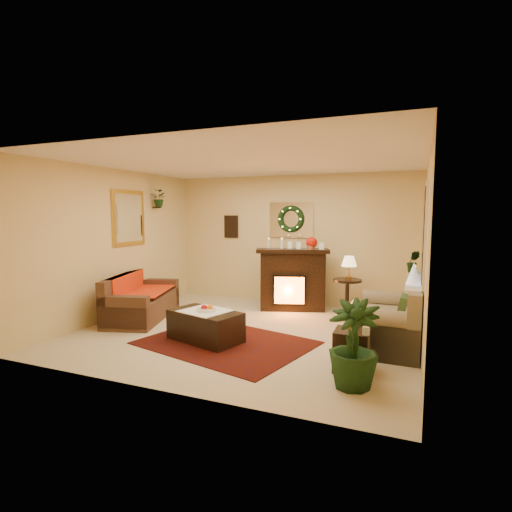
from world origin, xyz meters
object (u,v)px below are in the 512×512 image
at_px(sofa, 143,294).
at_px(fireplace, 293,281).
at_px(coffee_table, 205,327).
at_px(side_table_round, 347,298).
at_px(loveseat, 388,315).
at_px(end_table_square, 351,348).

relative_size(sofa, fireplace, 1.50).
xyz_separation_m(fireplace, coffee_table, (-0.60, -2.27, -0.34)).
relative_size(side_table_round, coffee_table, 0.63).
relative_size(loveseat, end_table_square, 3.16).
xyz_separation_m(sofa, side_table_round, (3.30, 1.53, -0.11)).
bearing_deg(fireplace, side_table_round, -19.56).
height_order(sofa, coffee_table, sofa).
height_order(loveseat, coffee_table, loveseat).
relative_size(fireplace, coffee_table, 1.15).
bearing_deg(side_table_round, loveseat, -60.84).
xyz_separation_m(sofa, loveseat, (4.10, 0.09, -0.01)).
distance_m(end_table_square, coffee_table, 2.14).
bearing_deg(loveseat, fireplace, 142.30).
bearing_deg(fireplace, end_table_square, -77.90).
bearing_deg(side_table_round, coffee_table, -125.97).
bearing_deg(end_table_square, side_table_round, 100.65).
xyz_separation_m(loveseat, coffee_table, (-2.44, -0.81, -0.21)).
bearing_deg(fireplace, sofa, -163.85).
distance_m(sofa, coffee_table, 1.82).
bearing_deg(coffee_table, fireplace, 91.47).
height_order(fireplace, coffee_table, fireplace).
bearing_deg(end_table_square, coffee_table, 172.03).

